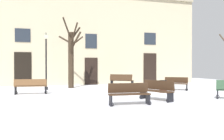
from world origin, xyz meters
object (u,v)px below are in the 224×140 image
bench_back_to_back_left (157,90)px  bench_far_corner (176,84)px  tree_center (71,56)px  bench_facing_shops (129,94)px  litter_bin (163,86)px  bench_by_litter_bin (122,80)px  streetlamp (46,55)px  bench_near_lamp (31,86)px

bench_back_to_back_left → bench_far_corner: 5.33m
tree_center → bench_back_to_back_left: 8.43m
bench_far_corner → bench_facing_shops: bearing=-98.4°
tree_center → litter_bin: 7.08m
litter_bin → bench_back_to_back_left: size_ratio=0.43×
litter_bin → bench_by_litter_bin: bench_by_litter_bin is taller
tree_center → bench_facing_shops: bearing=-81.8°
bench_facing_shops → bench_far_corner: (5.18, 4.98, -0.03)m
streetlamp → litter_bin: bearing=-30.2°
bench_by_litter_bin → bench_facing_shops: 8.89m
litter_bin → bench_far_corner: (1.60, 1.19, 0.05)m
bench_facing_shops → bench_by_litter_bin: bearing=76.1°
streetlamp → bench_by_litter_bin: 5.97m
bench_back_to_back_left → bench_facing_shops: bench_back_to_back_left is taller
bench_back_to_back_left → bench_facing_shops: (-1.72, -0.93, -0.00)m
bench_near_lamp → bench_facing_shops: bearing=132.6°
bench_near_lamp → bench_facing_shops: size_ratio=1.03×
bench_near_lamp → tree_center: bearing=-123.3°
bench_near_lamp → streetlamp: bearing=-105.4°
tree_center → litter_bin: bearing=-44.9°
bench_back_to_back_left → bench_facing_shops: size_ratio=0.99×
bench_near_lamp → bench_facing_shops: (3.95, -5.22, 0.00)m
streetlamp → bench_facing_shops: 8.44m
bench_by_litter_bin → bench_far_corner: (2.60, -3.52, -0.07)m
tree_center → bench_near_lamp: size_ratio=2.71×
litter_bin → bench_far_corner: 1.99m
bench_far_corner → bench_by_litter_bin: bearing=164.1°
bench_by_litter_bin → bench_near_lamp: 7.31m
tree_center → streetlamp: tree_center is taller
litter_bin → bench_by_litter_bin: bearing=102.0°
streetlamp → bench_facing_shops: (3.03, -7.64, -1.88)m
bench_back_to_back_left → bench_far_corner: bench_back_to_back_left is taller
bench_near_lamp → bench_far_corner: 9.13m
streetlamp → litter_bin: streetlamp is taller
litter_bin → bench_facing_shops: 5.22m
bench_back_to_back_left → bench_by_litter_bin: (0.86, 7.58, 0.04)m
bench_back_to_back_left → bench_far_corner: size_ratio=1.18×
bench_by_litter_bin → bench_back_to_back_left: bearing=125.2°
tree_center → bench_back_to_back_left: bearing=-68.9°
bench_back_to_back_left → bench_near_lamp: bearing=-152.4°
bench_near_lamp → litter_bin: bearing=174.7°
litter_bin → bench_facing_shops: bench_facing_shops is taller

